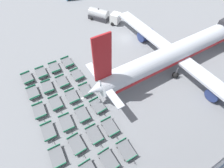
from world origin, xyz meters
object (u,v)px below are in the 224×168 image
Objects in this scene: baggage_dolly_row_far_col_f at (126,150)px; fuel_tanker_primary at (103,16)px; baggage_dolly_row_near_col_b at (33,93)px; baggage_dolly_row_near_col_c at (39,111)px; baggage_dolly_row_mid_b_col_b at (62,81)px; baggage_dolly_row_far_col_e at (110,127)px; baggage_dolly_row_far_col_c at (86,90)px; baggage_dolly_row_mid_b_col_a at (54,67)px; airplane at (180,51)px; baggage_dolly_row_mid_b_col_c at (72,96)px; baggage_dolly_row_near_col_d at (49,131)px; baggage_dolly_row_mid_a_col_b at (47,87)px; baggage_dolly_row_mid_b_col_f at (109,160)px; baggage_dolly_row_mid_a_col_c at (56,103)px; baggage_dolly_row_far_col_b at (77,75)px; baggage_dolly_row_mid_a_col_e at (77,144)px; baggage_dolly_row_near_col_a at (27,78)px; baggage_dolly_row_far_col_a at (67,62)px; baggage_dolly_row_mid_a_col_d at (66,123)px; baggage_dolly_row_mid_b_col_e at (94,134)px; baggage_dolly_row_near_col_e at (57,157)px; baggage_dolly_row_mid_b_col_d at (82,114)px; baggage_dolly_row_far_col_d at (98,106)px; baggage_dolly_row_mid_a_col_a at (41,73)px.

fuel_tanker_primary is at bearing 156.34° from baggage_dolly_row_far_col_f.
baggage_dolly_row_near_col_b and baggage_dolly_row_near_col_c have the same top height.
baggage_dolly_row_mid_b_col_b and baggage_dolly_row_far_col_e have the same top height.
baggage_dolly_row_far_col_c is 1.00× the size of baggage_dolly_row_far_col_f.
baggage_dolly_row_mid_b_col_a is at bearing 147.24° from baggage_dolly_row_near_col_c.
baggage_dolly_row_mid_b_col_b is at bearing 0.37° from baggage_dolly_row_mid_b_col_a.
baggage_dolly_row_near_col_c is at bearing -95.74° from airplane.
baggage_dolly_row_near_col_b and baggage_dolly_row_mid_b_col_c have the same top height.
baggage_dolly_row_near_col_d is 1.00× the size of baggage_dolly_row_mid_a_col_b.
baggage_dolly_row_mid_a_col_b and baggage_dolly_row_mid_b_col_f have the same top height.
baggage_dolly_row_mid_a_col_c and baggage_dolly_row_far_col_b have the same top height.
baggage_dolly_row_near_col_b is 0.99× the size of baggage_dolly_row_mid_a_col_e.
baggage_dolly_row_near_col_a is 1.01× the size of baggage_dolly_row_near_col_d.
baggage_dolly_row_near_col_a is at bearing 179.95° from baggage_dolly_row_near_col_b.
baggage_dolly_row_mid_a_col_e is 1.00× the size of baggage_dolly_row_far_col_a.
baggage_dolly_row_mid_a_col_c is (8.18, 2.71, 0.00)m from baggage_dolly_row_near_col_a.
airplane is 11.39× the size of baggage_dolly_row_mid_a_col_c.
baggage_dolly_row_mid_a_col_e is (3.95, -0.01, 0.00)m from baggage_dolly_row_mid_a_col_d.
baggage_dolly_row_mid_a_col_c is 2.90m from baggage_dolly_row_mid_b_col_c.
fuel_tanker_primary reaches higher than baggage_dolly_row_mid_b_col_e.
baggage_dolly_row_mid_b_col_a is at bearing -179.63° from baggage_dolly_row_mid_b_col_b.
baggage_dolly_row_near_col_b is 7.05m from baggage_dolly_row_mid_b_col_c.
baggage_dolly_row_near_col_c is 1.00× the size of baggage_dolly_row_mid_b_col_f.
baggage_dolly_row_near_col_e and baggage_dolly_row_mid_b_col_d have the same top height.
baggage_dolly_row_near_col_d is at bearing -134.44° from baggage_dolly_row_far_col_f.
baggage_dolly_row_far_col_c is (-0.03, 2.62, 0.00)m from baggage_dolly_row_mid_b_col_c.
baggage_dolly_row_mid_b_col_a is 1.01× the size of baggage_dolly_row_mid_b_col_e.
baggage_dolly_row_near_col_d is 5.09m from baggage_dolly_row_mid_a_col_c.
baggage_dolly_row_near_col_b is at bearing -155.26° from baggage_dolly_row_mid_b_col_e.
baggage_dolly_row_mid_a_col_e is 1.00× the size of baggage_dolly_row_mid_b_col_a.
baggage_dolly_row_mid_a_col_e is at bearing 94.10° from baggage_dolly_row_near_col_e.
baggage_dolly_row_mid_b_col_e is at bearing -31.14° from fuel_tanker_primary.
baggage_dolly_row_mid_b_col_a is at bearing -143.08° from baggage_dolly_row_far_col_b.
baggage_dolly_row_far_col_f is (16.71, 8.48, 0.00)m from baggage_dolly_row_near_col_b.
baggage_dolly_row_far_col_d is (-4.14, 2.78, 0.00)m from baggage_dolly_row_mid_b_col_e.
baggage_dolly_row_far_col_a is (-12.73, 8.03, 0.00)m from baggage_dolly_row_near_col_d.
baggage_dolly_row_mid_a_col_e is at bearing -0.17° from baggage_dolly_row_mid_a_col_d.
baggage_dolly_row_mid_a_col_e and baggage_dolly_row_far_col_f have the same top height.
baggage_dolly_row_mid_b_col_b is 16.49m from baggage_dolly_row_mid_b_col_f.
baggage_dolly_row_mid_b_col_d is (12.47, 5.62, 0.00)m from baggage_dolly_row_near_col_a.
baggage_dolly_row_mid_b_col_b is (-8.31, 5.27, 0.00)m from baggage_dolly_row_near_col_d.
baggage_dolly_row_near_col_e and baggage_dolly_row_far_col_f have the same top height.
baggage_dolly_row_mid_b_col_c is (8.33, 2.92, 0.00)m from baggage_dolly_row_mid_a_col_a.
baggage_dolly_row_mid_b_col_d is (-4.04, 2.72, 0.00)m from baggage_dolly_row_mid_a_col_e.
baggage_dolly_row_mid_a_col_e and baggage_dolly_row_far_col_e have the same top height.
baggage_dolly_row_near_col_c is (8.30, -0.09, 0.00)m from baggage_dolly_row_near_col_a.
baggage_dolly_row_mid_b_col_c is (8.32, 5.61, 0.00)m from baggage_dolly_row_near_col_a.
baggage_dolly_row_mid_b_col_c and baggage_dolly_row_far_col_d have the same top height.
baggage_dolly_row_near_col_d and baggage_dolly_row_far_col_c have the same top height.
baggage_dolly_row_far_col_c is at bearing 53.13° from baggage_dolly_row_mid_a_col_b.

